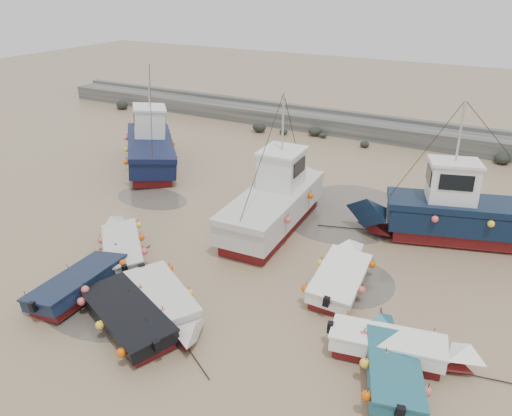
# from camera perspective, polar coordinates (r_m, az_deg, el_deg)

# --- Properties ---
(ground) EXTENTS (120.00, 120.00, 0.00)m
(ground) POSITION_cam_1_polar(r_m,az_deg,el_deg) (19.25, -3.01, -9.57)
(ground) COLOR #937455
(ground) RESTS_ON ground
(seawall) EXTENTS (60.00, 4.92, 1.50)m
(seawall) POSITION_cam_1_polar(r_m,az_deg,el_deg) (37.81, 14.88, 8.40)
(seawall) COLOR slate
(seawall) RESTS_ON ground
(puddle_a) EXTENTS (5.17, 5.17, 0.01)m
(puddle_a) POSITION_cam_1_polar(r_m,az_deg,el_deg) (19.28, -17.45, -10.80)
(puddle_a) COLOR #544D45
(puddle_a) RESTS_ON ground
(puddle_b) EXTENTS (3.09, 3.09, 0.01)m
(puddle_b) POSITION_cam_1_polar(r_m,az_deg,el_deg) (20.10, 11.21, -8.41)
(puddle_b) COLOR #544D45
(puddle_b) RESTS_ON ground
(puddle_c) EXTENTS (4.22, 4.22, 0.01)m
(puddle_c) POSITION_cam_1_polar(r_m,az_deg,el_deg) (27.53, -11.82, 1.11)
(puddle_c) COLOR #544D45
(puddle_c) RESTS_ON ground
(puddle_d) EXTENTS (6.28, 6.28, 0.01)m
(puddle_d) POSITION_cam_1_polar(r_m,az_deg,el_deg) (25.84, 10.32, -0.39)
(puddle_d) COLOR #544D45
(puddle_d) RESTS_ON ground
(dinghy_0) EXTENTS (5.01, 4.89, 1.43)m
(dinghy_0) POSITION_cam_1_polar(r_m,az_deg,el_deg) (22.07, -14.92, -3.95)
(dinghy_0) COLOR maroon
(dinghy_0) RESTS_ON ground
(dinghy_1) EXTENTS (2.24, 6.24, 1.43)m
(dinghy_1) POSITION_cam_1_polar(r_m,az_deg,el_deg) (20.09, -18.81, -7.58)
(dinghy_1) COLOR maroon
(dinghy_1) RESTS_ON ground
(dinghy_2) EXTENTS (2.68, 5.33, 1.43)m
(dinghy_2) POSITION_cam_1_polar(r_m,az_deg,el_deg) (15.91, 15.05, -16.68)
(dinghy_2) COLOR maroon
(dinghy_2) RESTS_ON ground
(dinghy_3) EXTENTS (5.77, 2.19, 1.43)m
(dinghy_3) POSITION_cam_1_polar(r_m,az_deg,el_deg) (16.54, 16.08, -14.98)
(dinghy_3) COLOR maroon
(dinghy_3) RESTS_ON ground
(dinghy_4) EXTENTS (6.34, 3.53, 1.43)m
(dinghy_4) POSITION_cam_1_polar(r_m,az_deg,el_deg) (18.01, -14.93, -11.18)
(dinghy_4) COLOR maroon
(dinghy_4) RESTS_ON ground
(dinghy_5) EXTENTS (5.51, 3.80, 1.43)m
(dinghy_5) POSITION_cam_1_polar(r_m,az_deg,el_deg) (18.06, -10.53, -10.52)
(dinghy_5) COLOR maroon
(dinghy_5) RESTS_ON ground
(dinghy_6) EXTENTS (2.21, 6.02, 1.43)m
(dinghy_6) POSITION_cam_1_polar(r_m,az_deg,el_deg) (19.60, 9.71, -7.33)
(dinghy_6) COLOR maroon
(dinghy_6) RESTS_ON ground
(cabin_boat_0) EXTENTS (8.10, 8.80, 6.22)m
(cabin_boat_0) POSITION_cam_1_polar(r_m,az_deg,el_deg) (32.10, -12.25, 7.05)
(cabin_boat_0) COLOR maroon
(cabin_boat_0) RESTS_ON ground
(cabin_boat_1) EXTENTS (3.22, 10.50, 6.22)m
(cabin_boat_1) POSITION_cam_1_polar(r_m,az_deg,el_deg) (23.68, 2.50, 1.10)
(cabin_boat_1) COLOR maroon
(cabin_boat_1) RESTS_ON ground
(cabin_boat_2) EXTENTS (10.25, 4.91, 6.22)m
(cabin_boat_2) POSITION_cam_1_polar(r_m,az_deg,el_deg) (23.97, 21.88, -0.47)
(cabin_boat_2) COLOR maroon
(cabin_boat_2) RESTS_ON ground
(person) EXTENTS (0.83, 0.76, 1.90)m
(person) POSITION_cam_1_polar(r_m,az_deg,el_deg) (26.45, 2.08, 0.63)
(person) COLOR #1D223C
(person) RESTS_ON ground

